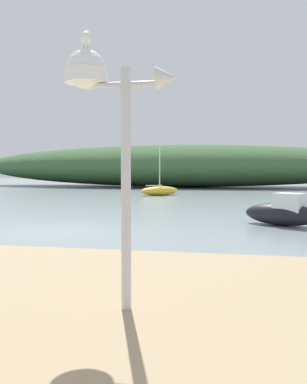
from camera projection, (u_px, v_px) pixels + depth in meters
ground_plane at (55, 231)px, 13.03m from camera, size 120.00×120.00×0.00m
distant_hill at (177, 166)px, 43.55m from camera, size 43.04×10.41×4.27m
mast_structure at (101, 95)px, 5.15m from camera, size 1.37×0.52×3.17m
seagull_on_radar at (86, 38)px, 5.17m from camera, size 0.20×0.38×0.26m
motorboat_outer_mooring at (283, 212)px, 14.23m from camera, size 2.74×2.10×1.10m
sailboat_mid_channel at (160, 190)px, 29.89m from camera, size 2.90×2.72×3.74m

